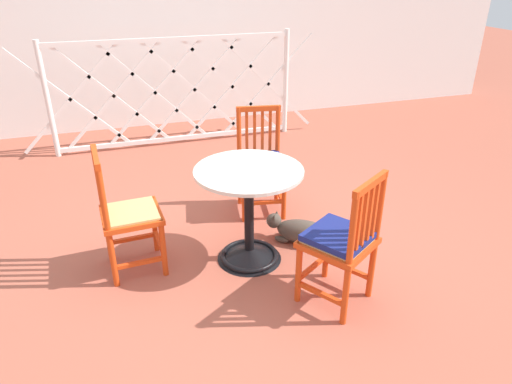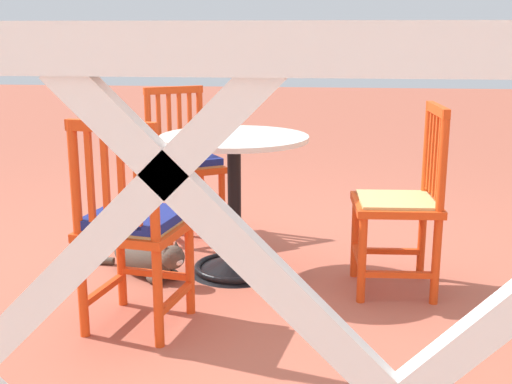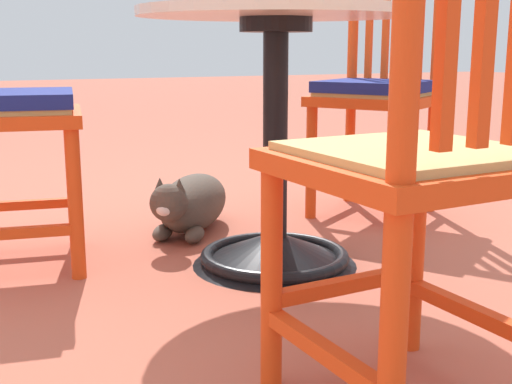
{
  "view_description": "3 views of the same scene",
  "coord_description": "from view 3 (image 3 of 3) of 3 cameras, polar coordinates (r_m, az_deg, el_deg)",
  "views": [
    {
      "loc": [
        -0.87,
        -2.76,
        2.0
      ],
      "look_at": [
        0.06,
        0.07,
        0.52
      ],
      "focal_mm": 32.49,
      "sensor_mm": 36.0,
      "label": 1
    },
    {
      "loc": [
        -0.49,
        3.27,
        1.24
      ],
      "look_at": [
        -0.12,
        -0.02,
        0.43
      ],
      "focal_mm": 46.08,
      "sensor_mm": 36.0,
      "label": 2
    },
    {
      "loc": [
        -1.71,
        0.87,
        0.63
      ],
      "look_at": [
        -0.19,
        0.16,
        0.26
      ],
      "focal_mm": 47.68,
      "sensor_mm": 36.0,
      "label": 3
    }
  ],
  "objects": [
    {
      "name": "orange_chair_near_fence",
      "position": [
        2.58,
        10.12,
        7.94
      ],
      "size": [
        0.55,
        0.55,
        0.91
      ],
      "color": "#D64214",
      "rests_on": "ground_plane"
    },
    {
      "name": "tabby_cat",
      "position": [
        2.34,
        -5.58,
        -1.07
      ],
      "size": [
        0.68,
        0.43,
        0.23
      ],
      "color": "#4C4238",
      "rests_on": "ground_plane"
    },
    {
      "name": "orange_chair_at_corner",
      "position": [
        1.13,
        13.92,
        2.01
      ],
      "size": [
        0.42,
        0.42,
        0.91
      ],
      "color": "#D64214",
      "rests_on": "ground_plane"
    },
    {
      "name": "cafe_table",
      "position": [
        1.94,
        1.61,
        1.94
      ],
      "size": [
        0.76,
        0.76,
        0.73
      ],
      "color": "black",
      "rests_on": "ground_plane"
    },
    {
      "name": "ground_plane",
      "position": [
        2.02,
        1.71,
        -5.93
      ],
      "size": [
        24.0,
        24.0,
        0.0
      ],
      "primitive_type": "plane",
      "color": "#AD5642"
    }
  ]
}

